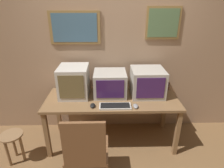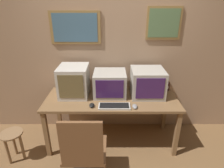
{
  "view_description": "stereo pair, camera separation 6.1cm",
  "coord_description": "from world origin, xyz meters",
  "px_view_note": "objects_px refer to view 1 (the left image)",
  "views": [
    {
      "loc": [
        -0.06,
        -1.39,
        1.99
      ],
      "look_at": [
        0.0,
        0.94,
        0.96
      ],
      "focal_mm": 30.0,
      "sensor_mm": 36.0,
      "label": 1
    },
    {
      "loc": [
        0.01,
        -1.39,
        1.99
      ],
      "look_at": [
        0.0,
        0.94,
        0.96
      ],
      "focal_mm": 30.0,
      "sensor_mm": 36.0,
      "label": 2
    }
  ],
  "objects_px": {
    "monitor_center": "(110,83)",
    "keyboard_main": "(115,106)",
    "monitor_right": "(147,82)",
    "side_stool": "(13,142)",
    "monitor_left": "(74,81)",
    "desk_clock": "(165,86)",
    "mouse_near_keyboard": "(136,106)",
    "mouse_far_corner": "(93,105)",
    "office_chair": "(87,157)"
  },
  "relations": [
    {
      "from": "monitor_center",
      "to": "office_chair",
      "type": "height_order",
      "value": "monitor_center"
    },
    {
      "from": "desk_clock",
      "to": "monitor_left",
      "type": "bearing_deg",
      "value": -173.83
    },
    {
      "from": "monitor_center",
      "to": "mouse_near_keyboard",
      "type": "distance_m",
      "value": 0.53
    },
    {
      "from": "monitor_right",
      "to": "mouse_near_keyboard",
      "type": "height_order",
      "value": "monitor_right"
    },
    {
      "from": "side_stool",
      "to": "mouse_near_keyboard",
      "type": "bearing_deg",
      "value": 4.08
    },
    {
      "from": "mouse_near_keyboard",
      "to": "office_chair",
      "type": "relative_size",
      "value": 0.11
    },
    {
      "from": "monitor_center",
      "to": "office_chair",
      "type": "xyz_separation_m",
      "value": [
        -0.27,
        -0.9,
        -0.49
      ]
    },
    {
      "from": "monitor_center",
      "to": "keyboard_main",
      "type": "distance_m",
      "value": 0.41
    },
    {
      "from": "office_chair",
      "to": "keyboard_main",
      "type": "bearing_deg",
      "value": 58.23
    },
    {
      "from": "mouse_near_keyboard",
      "to": "side_stool",
      "type": "distance_m",
      "value": 1.67
    },
    {
      "from": "desk_clock",
      "to": "side_stool",
      "type": "height_order",
      "value": "desk_clock"
    },
    {
      "from": "mouse_far_corner",
      "to": "monitor_right",
      "type": "bearing_deg",
      "value": 24.36
    },
    {
      "from": "monitor_left",
      "to": "monitor_right",
      "type": "relative_size",
      "value": 0.96
    },
    {
      "from": "monitor_left",
      "to": "mouse_far_corner",
      "type": "distance_m",
      "value": 0.48
    },
    {
      "from": "monitor_center",
      "to": "side_stool",
      "type": "bearing_deg",
      "value": -158.39
    },
    {
      "from": "monitor_right",
      "to": "mouse_far_corner",
      "type": "distance_m",
      "value": 0.86
    },
    {
      "from": "monitor_left",
      "to": "mouse_near_keyboard",
      "type": "xyz_separation_m",
      "value": [
        0.83,
        -0.37,
        -0.2
      ]
    },
    {
      "from": "monitor_left",
      "to": "monitor_center",
      "type": "height_order",
      "value": "monitor_left"
    },
    {
      "from": "monitor_center",
      "to": "mouse_far_corner",
      "type": "relative_size",
      "value": 4.27
    },
    {
      "from": "mouse_far_corner",
      "to": "office_chair",
      "type": "xyz_separation_m",
      "value": [
        -0.04,
        -0.54,
        -0.34
      ]
    },
    {
      "from": "monitor_right",
      "to": "side_stool",
      "type": "xyz_separation_m",
      "value": [
        -1.81,
        -0.49,
        -0.62
      ]
    },
    {
      "from": "monitor_center",
      "to": "monitor_right",
      "type": "xyz_separation_m",
      "value": [
        0.53,
        -0.02,
        0.02
      ]
    },
    {
      "from": "office_chair",
      "to": "monitor_center",
      "type": "bearing_deg",
      "value": 73.62
    },
    {
      "from": "monitor_left",
      "to": "keyboard_main",
      "type": "distance_m",
      "value": 0.7
    },
    {
      "from": "monitor_center",
      "to": "desk_clock",
      "type": "height_order",
      "value": "monitor_center"
    },
    {
      "from": "monitor_left",
      "to": "keyboard_main",
      "type": "height_order",
      "value": "monitor_left"
    },
    {
      "from": "keyboard_main",
      "to": "side_stool",
      "type": "xyz_separation_m",
      "value": [
        -1.34,
        -0.13,
        -0.44
      ]
    },
    {
      "from": "monitor_center",
      "to": "side_stool",
      "type": "height_order",
      "value": "monitor_center"
    },
    {
      "from": "monitor_center",
      "to": "mouse_far_corner",
      "type": "distance_m",
      "value": 0.46
    },
    {
      "from": "desk_clock",
      "to": "side_stool",
      "type": "bearing_deg",
      "value": -163.41
    },
    {
      "from": "desk_clock",
      "to": "office_chair",
      "type": "height_order",
      "value": "office_chair"
    },
    {
      "from": "monitor_right",
      "to": "office_chair",
      "type": "xyz_separation_m",
      "value": [
        -0.8,
        -0.88,
        -0.51
      ]
    },
    {
      "from": "monitor_center",
      "to": "mouse_near_keyboard",
      "type": "height_order",
      "value": "monitor_center"
    },
    {
      "from": "keyboard_main",
      "to": "mouse_near_keyboard",
      "type": "height_order",
      "value": "mouse_near_keyboard"
    },
    {
      "from": "monitor_right",
      "to": "desk_clock",
      "type": "relative_size",
      "value": 3.59
    },
    {
      "from": "monitor_left",
      "to": "office_chair",
      "type": "relative_size",
      "value": 0.44
    },
    {
      "from": "keyboard_main",
      "to": "monitor_left",
      "type": "bearing_deg",
      "value": 147.92
    },
    {
      "from": "monitor_right",
      "to": "side_stool",
      "type": "bearing_deg",
      "value": -164.96
    },
    {
      "from": "monitor_center",
      "to": "desk_clock",
      "type": "distance_m",
      "value": 0.86
    },
    {
      "from": "mouse_near_keyboard",
      "to": "desk_clock",
      "type": "xyz_separation_m",
      "value": [
        0.52,
        0.52,
        0.05
      ]
    },
    {
      "from": "keyboard_main",
      "to": "mouse_far_corner",
      "type": "height_order",
      "value": "mouse_far_corner"
    },
    {
      "from": "monitor_right",
      "to": "keyboard_main",
      "type": "distance_m",
      "value": 0.62
    },
    {
      "from": "monitor_center",
      "to": "mouse_near_keyboard",
      "type": "xyz_separation_m",
      "value": [
        0.32,
        -0.39,
        -0.15
      ]
    },
    {
      "from": "monitor_center",
      "to": "monitor_right",
      "type": "distance_m",
      "value": 0.54
    },
    {
      "from": "desk_clock",
      "to": "office_chair",
      "type": "relative_size",
      "value": 0.13
    },
    {
      "from": "monitor_left",
      "to": "office_chair",
      "type": "xyz_separation_m",
      "value": [
        0.24,
        -0.88,
        -0.54
      ]
    },
    {
      "from": "mouse_far_corner",
      "to": "office_chair",
      "type": "distance_m",
      "value": 0.64
    },
    {
      "from": "monitor_right",
      "to": "keyboard_main",
      "type": "xyz_separation_m",
      "value": [
        -0.47,
        -0.36,
        -0.18
      ]
    },
    {
      "from": "mouse_near_keyboard",
      "to": "office_chair",
      "type": "distance_m",
      "value": 0.85
    },
    {
      "from": "desk_clock",
      "to": "office_chair",
      "type": "xyz_separation_m",
      "value": [
        -1.11,
        -1.03,
        -0.38
      ]
    }
  ]
}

